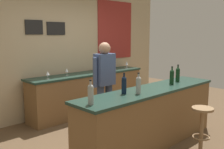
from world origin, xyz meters
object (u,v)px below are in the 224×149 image
object	(u,v)px
wine_bottle_a	(91,93)
wine_bottle_e	(178,74)
wine_bottle_d	(172,76)
wine_glass_a	(48,73)
bartender	(105,81)
wine_glass_d	(127,64)
bar_stool	(202,122)
wine_bottle_c	(138,84)
wine_glass_e	(127,63)
wine_glass_c	(95,66)
wine_bottle_b	(124,84)
wine_glass_b	(67,70)

from	to	relation	value
wine_bottle_a	wine_bottle_e	size ratio (longest dim) A/B	1.00
wine_bottle_d	wine_glass_a	distance (m)	2.33
bartender	wine_glass_d	world-z (taller)	bartender
bar_stool	wine_glass_d	xyz separation A→B (m)	(1.19, 2.66, 0.55)
wine_bottle_c	wine_glass_d	size ratio (longest dim) A/B	1.97
wine_bottle_a	wine_bottle_d	bearing A→B (deg)	0.65
bartender	wine_bottle_e	bearing A→B (deg)	-43.37
wine_bottle_a	wine_glass_d	world-z (taller)	wine_bottle_a
bartender	wine_bottle_e	distance (m)	1.31
wine_glass_a	wine_glass_e	size ratio (longest dim) A/B	1.00
wine_glass_c	wine_glass_d	xyz separation A→B (m)	(0.90, -0.16, 0.00)
wine_bottle_b	wine_bottle_d	distance (m)	1.09
wine_bottle_a	wine_glass_c	world-z (taller)	wine_bottle_a
bar_stool	wine_bottle_c	bearing A→B (deg)	142.42
wine_glass_b	wine_bottle_b	bearing A→B (deg)	-100.57
wine_bottle_d	wine_bottle_e	size ratio (longest dim) A/B	1.00
wine_bottle_e	wine_glass_b	bearing A→B (deg)	116.48
wine_bottle_d	wine_bottle_a	bearing A→B (deg)	-179.35
wine_bottle_d	wine_glass_d	bearing A→B (deg)	62.74
wine_glass_a	wine_glass_b	size ratio (longest dim) A/B	1.00
wine_glass_c	bartender	bearing A→B (deg)	-123.46
wine_bottle_a	wine_bottle_c	xyz separation A→B (m)	(0.84, -0.04, 0.00)
wine_glass_a	wine_glass_b	bearing A→B (deg)	10.43
wine_glass_e	wine_bottle_d	bearing A→B (deg)	-118.82
bartender	wine_bottle_b	bearing A→B (deg)	-115.79
wine_bottle_e	wine_glass_a	distance (m)	2.44
wine_bottle_a	wine_bottle_c	size ratio (longest dim) A/B	1.00
bar_stool	wine_bottle_a	distance (m)	1.84
wine_bottle_e	wine_glass_e	world-z (taller)	wine_bottle_e
wine_bottle_a	wine_glass_b	distance (m)	2.35
wine_bottle_a	wine_glass_b	size ratio (longest dim) A/B	1.97
bar_stool	wine_bottle_c	distance (m)	1.15
wine_bottle_c	wine_glass_b	world-z (taller)	wine_bottle_c
wine_glass_b	wine_glass_d	bearing A→B (deg)	-2.53
bar_stool	wine_bottle_d	distance (m)	0.90
wine_bottle_d	wine_glass_d	size ratio (longest dim) A/B	1.97
bar_stool	wine_glass_b	size ratio (longest dim) A/B	4.39
wine_bottle_d	wine_glass_a	bearing A→B (deg)	121.36
wine_bottle_c	wine_bottle_d	bearing A→B (deg)	3.50
wine_bottle_a	wine_glass_e	world-z (taller)	wine_bottle_a
bartender	wine_glass_c	xyz separation A→B (m)	(0.79, 1.20, 0.07)
wine_bottle_c	wine_bottle_d	world-z (taller)	same
wine_glass_d	wine_glass_e	world-z (taller)	same
bar_stool	wine_bottle_c	xyz separation A→B (m)	(-0.78, 0.60, 0.60)
wine_glass_a	wine_glass_d	bearing A→B (deg)	0.37
wine_bottle_c	wine_glass_c	size ratio (longest dim) A/B	1.97
wine_bottle_b	wine_glass_b	xyz separation A→B (m)	(0.37, 2.00, -0.05)
bar_stool	wine_bottle_e	world-z (taller)	wine_bottle_e
wine_glass_a	wine_glass_c	bearing A→B (deg)	7.38
wine_glass_a	wine_glass_d	distance (m)	2.24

